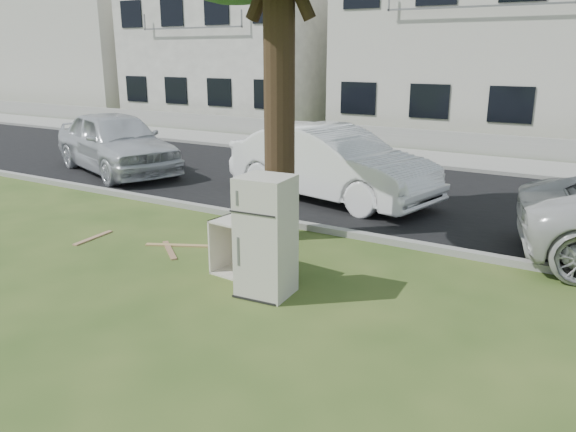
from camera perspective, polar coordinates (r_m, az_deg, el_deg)
The scene contains 16 objects.
ground at distance 8.66m, azimuth -4.88°, elevation -5.71°, with size 120.00×120.00×0.00m, color #2F4C1B.
road at distance 13.74m, azimuth 9.87°, elevation 2.39°, with size 120.00×7.00×0.01m, color black.
kerb_near at distance 10.62m, azimuth 2.85°, elevation -1.50°, with size 120.00×0.18×0.12m, color gray.
kerb_far at distance 17.04m, azimuth 14.25°, elevation 4.76°, with size 120.00×0.18×0.12m, color gray.
sidewalk at distance 18.41m, azimuth 15.60°, elevation 5.50°, with size 120.00×2.80×0.01m, color gray.
low_wall at distance 19.88m, azimuth 16.94°, elevation 7.16°, with size 120.00×0.15×0.70m, color gray.
townhouse_left at distance 29.26m, azimuth -4.14°, elevation 16.70°, with size 10.20×8.16×7.04m.
townhouse_center at distance 24.46m, azimuth 20.63°, elevation 16.35°, with size 11.22×8.16×7.44m.
filler_left at distance 39.31m, azimuth -21.27°, elevation 15.07°, with size 16.00×9.00×6.40m, color beige.
fridge at distance 7.61m, azimuth -2.26°, elevation -2.10°, with size 0.69×0.64×1.67m, color beige.
cabinet at distance 8.40m, azimuth -3.88°, elevation -3.34°, with size 1.08×0.67×0.84m, color silver.
plank_a at distance 9.95m, azimuth -10.83°, elevation -2.95°, with size 1.24×0.10×0.02m, color tan.
plank_b at distance 9.75m, azimuth -11.94°, elevation -3.41°, with size 0.96×0.10×0.02m, color #956C4E.
plank_c at distance 10.76m, azimuth -19.18°, elevation -2.11°, with size 0.90×0.10×0.02m, color #A37D5A.
car_center at distance 12.81m, azimuth 4.37°, elevation 5.36°, with size 1.76×5.04×1.66m, color white.
car_left at distance 16.53m, azimuth -17.09°, elevation 7.22°, with size 2.02×5.02×1.71m, color silver.
Camera 1 is at (4.75, -6.49, 3.21)m, focal length 35.00 mm.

